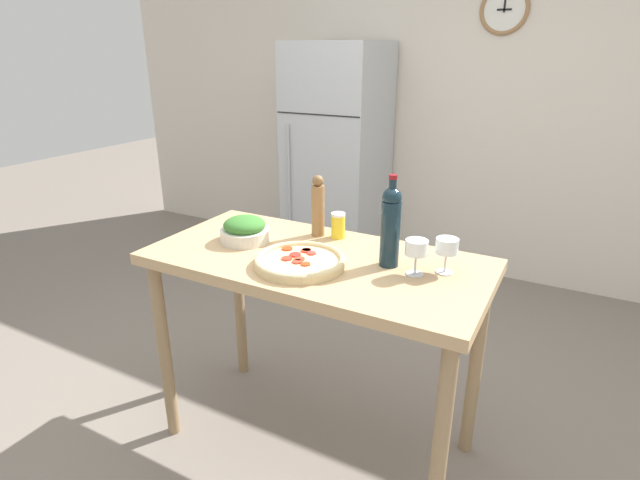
# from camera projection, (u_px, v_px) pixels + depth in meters

# --- Properties ---
(ground_plane) EXTENTS (14.00, 14.00, 0.00)m
(ground_plane) POSITION_uv_depth(u_px,v_px,m) (317.00, 439.00, 2.33)
(ground_plane) COLOR slate
(wall_back) EXTENTS (6.40, 0.09, 2.60)m
(wall_back) POSITION_uv_depth(u_px,v_px,m) (463.00, 106.00, 3.75)
(wall_back) COLOR silver
(wall_back) RESTS_ON ground_plane
(refrigerator) EXTENTS (0.68, 0.70, 1.76)m
(refrigerator) POSITION_uv_depth(u_px,v_px,m) (337.00, 160.00, 3.97)
(refrigerator) COLOR #B7BCC1
(refrigerator) RESTS_ON ground_plane
(prep_counter) EXTENTS (1.37, 0.67, 0.93)m
(prep_counter) POSITION_uv_depth(u_px,v_px,m) (316.00, 283.00, 2.04)
(prep_counter) COLOR tan
(prep_counter) RESTS_ON ground_plane
(wine_bottle) EXTENTS (0.07, 0.07, 0.36)m
(wine_bottle) POSITION_uv_depth(u_px,v_px,m) (391.00, 225.00, 1.86)
(wine_bottle) COLOR #142833
(wine_bottle) RESTS_ON prep_counter
(wine_glass_near) EXTENTS (0.08, 0.08, 0.14)m
(wine_glass_near) POSITION_uv_depth(u_px,v_px,m) (416.00, 249.00, 1.81)
(wine_glass_near) COLOR silver
(wine_glass_near) RESTS_ON prep_counter
(wine_glass_far) EXTENTS (0.08, 0.08, 0.14)m
(wine_glass_far) POSITION_uv_depth(u_px,v_px,m) (447.00, 248.00, 1.82)
(wine_glass_far) COLOR silver
(wine_glass_far) RESTS_ON prep_counter
(pepper_mill) EXTENTS (0.06, 0.06, 0.27)m
(pepper_mill) POSITION_uv_depth(u_px,v_px,m) (318.00, 207.00, 2.18)
(pepper_mill) COLOR olive
(pepper_mill) RESTS_ON prep_counter
(salad_bowl) EXTENTS (0.21, 0.21, 0.11)m
(salad_bowl) POSITION_uv_depth(u_px,v_px,m) (245.00, 230.00, 2.14)
(salad_bowl) COLOR silver
(salad_bowl) RESTS_ON prep_counter
(homemade_pizza) EXTENTS (0.35, 0.35, 0.04)m
(homemade_pizza) POSITION_uv_depth(u_px,v_px,m) (300.00, 261.00, 1.91)
(homemade_pizza) COLOR #DBC189
(homemade_pizza) RESTS_ON prep_counter
(salt_canister) EXTENTS (0.06, 0.06, 0.11)m
(salt_canister) POSITION_uv_depth(u_px,v_px,m) (338.00, 225.00, 2.18)
(salt_canister) COLOR yellow
(salt_canister) RESTS_ON prep_counter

